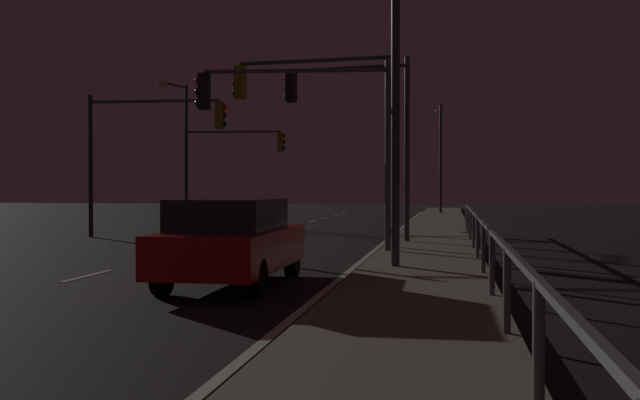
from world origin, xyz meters
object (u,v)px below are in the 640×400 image
traffic_light_mid_right (232,154)px  traffic_light_far_center (321,107)px  car (232,240)px  street_lamp_across_street (409,63)px  traffic_light_far_right (151,135)px  traffic_light_overhead_east (299,114)px  street_lamp_mid_block (440,148)px  traffic_light_mid_left (353,113)px  street_lamp_median (182,138)px

traffic_light_mid_right → traffic_light_far_center: 16.45m
car → street_lamp_across_street: (3.02, 2.75, 3.57)m
street_lamp_across_street → traffic_light_far_right: bearing=136.7°
car → traffic_light_overhead_east: traffic_light_overhead_east is taller
traffic_light_overhead_east → street_lamp_mid_block: bearing=83.7°
traffic_light_mid_left → street_lamp_median: street_lamp_median is taller
traffic_light_far_right → traffic_light_mid_left: (7.48, -1.83, 0.44)m
street_lamp_across_street → street_lamp_median: bearing=122.1°
traffic_light_far_right → street_lamp_mid_block: street_lamp_mid_block is taller
car → street_lamp_mid_block: bearing=84.9°
traffic_light_far_right → street_lamp_mid_block: (9.84, 24.07, 0.74)m
traffic_light_mid_left → traffic_light_mid_right: size_ratio=1.11×
traffic_light_mid_left → street_lamp_median: (-10.69, 13.21, 0.25)m
traffic_light_mid_left → car: bearing=-95.0°
traffic_light_far_center → street_lamp_mid_block: size_ratio=0.77×
street_lamp_mid_block → street_lamp_median: (-13.05, -12.69, -0.05)m
traffic_light_overhead_east → traffic_light_far_center: 1.52m
traffic_light_overhead_east → traffic_light_far_right: size_ratio=1.01×
car → street_lamp_mid_block: size_ratio=0.63×
traffic_light_mid_left → street_lamp_mid_block: bearing=84.8°
street_lamp_mid_block → street_lamp_across_street: size_ratio=1.01×
street_lamp_across_street → traffic_light_far_center: bearing=119.6°
traffic_light_far_center → street_lamp_median: size_ratio=0.76×
traffic_light_far_right → traffic_light_far_center: (6.91, -4.29, 0.37)m
traffic_light_far_right → car: bearing=-60.8°
street_lamp_median → street_lamp_across_street: 24.14m
traffic_light_far_right → traffic_light_far_center: 8.14m
street_lamp_across_street → car: bearing=-137.7°
traffic_light_overhead_east → street_lamp_median: street_lamp_median is taller
car → traffic_light_mid_right: size_ratio=0.87×
traffic_light_mid_right → street_lamp_across_street: size_ratio=0.72×
car → traffic_light_overhead_east: bearing=90.5°
car → traffic_light_mid_right: bearing=107.1°
traffic_light_mid_left → traffic_light_mid_right: (-7.74, 12.33, -0.64)m
car → traffic_light_far_center: size_ratio=0.81×
street_lamp_mid_block → street_lamp_across_street: bearing=-90.4°
traffic_light_overhead_east → traffic_light_mid_left: size_ratio=0.91×
car → street_lamp_across_street: street_lamp_across_street is taller
street_lamp_mid_block → street_lamp_across_street: street_lamp_mid_block is taller
car → street_lamp_median: street_lamp_median is taller
traffic_light_overhead_east → traffic_light_far_right: 8.70m
car → traffic_light_mid_right: (-6.87, 22.32, 2.64)m
traffic_light_mid_left → traffic_light_far_center: size_ratio=1.03×
traffic_light_mid_right → traffic_light_overhead_east: bearing=-67.2°
traffic_light_mid_left → traffic_light_mid_right: traffic_light_mid_left is taller
traffic_light_far_right → traffic_light_mid_right: 10.51m
traffic_light_far_right → traffic_light_mid_left: traffic_light_mid_left is taller
traffic_light_mid_right → traffic_light_far_center: size_ratio=0.93×
traffic_light_far_right → traffic_light_far_center: traffic_light_far_center is taller
traffic_light_far_center → street_lamp_mid_block: (2.93, 28.36, 0.37)m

